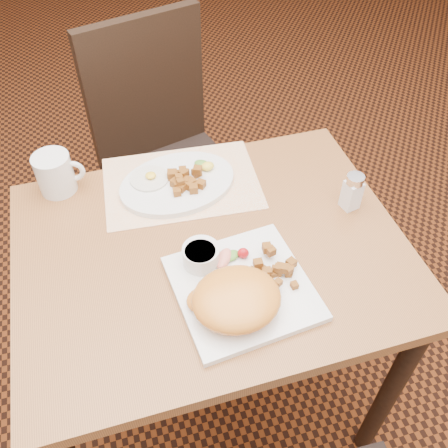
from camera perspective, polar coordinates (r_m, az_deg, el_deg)
The scene contains 15 objects.
ground at distance 1.80m, azimuth -0.96°, elevation -18.39°, with size 8.00×8.00×0.00m, color black.
table at distance 1.25m, azimuth -1.33°, elevation -5.92°, with size 0.90×0.70×0.75m.
chair_far at distance 1.77m, azimuth -6.70°, elevation 8.46°, with size 0.52×0.52×0.97m.
placemat at distance 1.32m, azimuth -4.89°, elevation 4.70°, with size 0.40×0.28×0.00m, color white.
plate_square at distance 1.08m, azimuth 2.12°, elevation -7.33°, with size 0.28×0.28×0.02m, color silver.
plate_oval at distance 1.30m, azimuth -5.33°, elevation 4.65°, with size 0.30×0.23×0.02m, color silver, non-canonical shape.
hollandaise_mound at distance 1.01m, azimuth 1.32°, elevation -8.61°, with size 0.19×0.16×0.07m.
ramekin at distance 1.09m, azimuth -2.64°, elevation -3.57°, with size 0.08×0.08×0.05m.
garnish_sq at distance 1.11m, azimuth 0.67°, elevation -3.74°, with size 0.09×0.07×0.03m.
fried_egg at distance 1.31m, azimuth -8.51°, elevation 5.22°, with size 0.10×0.10×0.02m.
garnish_ov at distance 1.33m, azimuth -2.16°, elevation 6.74°, with size 0.06×0.06×0.02m.
salt_shaker at distance 1.26m, azimuth 14.45°, elevation 3.65°, with size 0.05×0.05×0.10m.
coffee_mug at distance 1.33m, azimuth -18.68°, elevation 5.51°, with size 0.12×0.09×0.11m.
home_fries_sq at distance 1.09m, azimuth 5.79°, elevation -4.94°, with size 0.11×0.12×0.03m.
home_fries_ov at distance 1.28m, azimuth -4.55°, elevation 5.02°, with size 0.09×0.10×0.03m.
Camera 1 is at (-0.19, -0.73, 1.63)m, focal length 40.00 mm.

